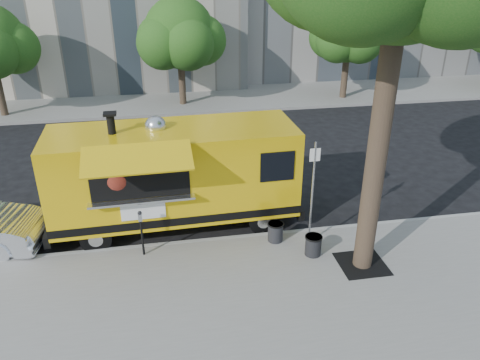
% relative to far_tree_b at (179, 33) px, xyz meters
% --- Properties ---
extents(ground, '(120.00, 120.00, 0.00)m').
position_rel_far_tree_b_xyz_m(ground, '(1.00, -12.70, -3.83)').
color(ground, black).
rests_on(ground, ground).
extents(sidewalk, '(60.00, 6.00, 0.15)m').
position_rel_far_tree_b_xyz_m(sidewalk, '(1.00, -16.70, -3.76)').
color(sidewalk, gray).
rests_on(sidewalk, ground).
extents(curb, '(60.00, 0.14, 0.16)m').
position_rel_far_tree_b_xyz_m(curb, '(1.00, -13.63, -3.76)').
color(curb, '#999993').
rests_on(curb, ground).
extents(far_sidewalk, '(60.00, 5.00, 0.15)m').
position_rel_far_tree_b_xyz_m(far_sidewalk, '(1.00, 0.80, -3.76)').
color(far_sidewalk, gray).
rests_on(far_sidewalk, ground).
extents(tree_well, '(1.20, 1.20, 0.02)m').
position_rel_far_tree_b_xyz_m(tree_well, '(3.60, -15.50, -3.68)').
color(tree_well, black).
rests_on(tree_well, sidewalk).
extents(far_tree_b, '(3.60, 3.60, 5.50)m').
position_rel_far_tree_b_xyz_m(far_tree_b, '(0.00, 0.00, 0.00)').
color(far_tree_b, '#33261C').
rests_on(far_tree_b, far_sidewalk).
extents(far_tree_c, '(3.24, 3.24, 5.21)m').
position_rel_far_tree_b_xyz_m(far_tree_c, '(9.00, -0.30, -0.12)').
color(far_tree_c, '#33261C').
rests_on(far_tree_c, far_sidewalk).
extents(sign_post, '(0.28, 0.06, 3.00)m').
position_rel_far_tree_b_xyz_m(sign_post, '(2.55, -14.25, -1.98)').
color(sign_post, silver).
rests_on(sign_post, sidewalk).
extents(parking_meter, '(0.11, 0.11, 1.33)m').
position_rel_far_tree_b_xyz_m(parking_meter, '(-2.00, -14.05, -2.85)').
color(parking_meter, black).
rests_on(parking_meter, sidewalk).
extents(food_truck, '(7.37, 3.54, 3.62)m').
position_rel_far_tree_b_xyz_m(food_truck, '(-1.03, -12.41, -2.13)').
color(food_truck, yellow).
rests_on(food_truck, ground).
extents(trash_bin_left, '(0.47, 0.47, 0.56)m').
position_rel_far_tree_b_xyz_m(trash_bin_left, '(2.47, -14.84, -3.38)').
color(trash_bin_left, black).
rests_on(trash_bin_left, sidewalk).
extents(trash_bin_right, '(0.46, 0.46, 0.55)m').
position_rel_far_tree_b_xyz_m(trash_bin_right, '(1.65, -14.00, -3.39)').
color(trash_bin_right, black).
rests_on(trash_bin_right, sidewalk).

